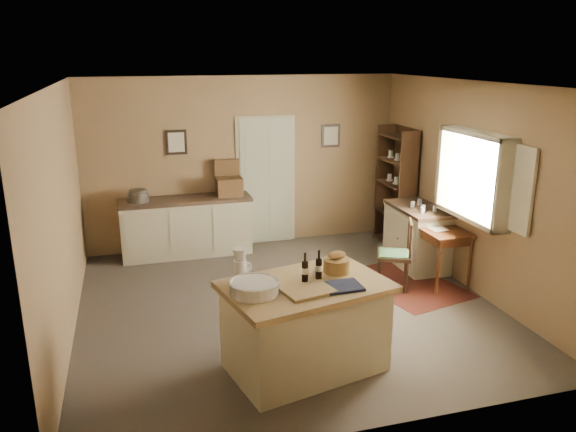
% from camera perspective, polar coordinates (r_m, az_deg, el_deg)
% --- Properties ---
extents(ground, '(5.00, 5.00, 0.00)m').
position_cam_1_polar(ground, '(7.10, -0.12, -9.04)').
color(ground, brown).
rests_on(ground, ground).
extents(wall_back, '(5.00, 0.10, 2.70)m').
position_cam_1_polar(wall_back, '(9.01, -4.47, 5.45)').
color(wall_back, olive).
rests_on(wall_back, ground).
extents(wall_front, '(5.00, 0.10, 2.70)m').
position_cam_1_polar(wall_front, '(4.40, 8.80, -6.47)').
color(wall_front, olive).
rests_on(wall_front, ground).
extents(wall_left, '(0.10, 5.00, 2.70)m').
position_cam_1_polar(wall_left, '(6.45, -22.05, -0.11)').
color(wall_left, olive).
rests_on(wall_left, ground).
extents(wall_right, '(0.10, 5.00, 2.70)m').
position_cam_1_polar(wall_right, '(7.68, 18.15, 2.78)').
color(wall_right, olive).
rests_on(wall_right, ground).
extents(ceiling, '(5.00, 5.00, 0.00)m').
position_cam_1_polar(ceiling, '(6.42, -0.14, 13.28)').
color(ceiling, silver).
rests_on(ceiling, wall_back).
extents(door, '(0.97, 0.06, 2.11)m').
position_cam_1_polar(door, '(9.11, -2.23, 3.72)').
color(door, '#B6BA9B').
rests_on(door, ground).
extents(framed_prints, '(2.82, 0.02, 0.38)m').
position_cam_1_polar(framed_prints, '(8.96, -3.23, 7.83)').
color(framed_prints, black).
rests_on(framed_prints, ground).
extents(window, '(0.25, 1.99, 1.12)m').
position_cam_1_polar(window, '(7.43, 18.64, 3.89)').
color(window, beige).
rests_on(window, ground).
extents(work_island, '(1.73, 1.33, 1.20)m').
position_cam_1_polar(work_island, '(5.59, 1.68, -10.93)').
color(work_island, beige).
rests_on(work_island, ground).
extents(sideboard, '(1.99, 0.57, 1.18)m').
position_cam_1_polar(sideboard, '(8.79, -10.22, -0.87)').
color(sideboard, beige).
rests_on(sideboard, ground).
extents(rug, '(1.44, 1.81, 0.01)m').
position_cam_1_polar(rug, '(7.87, 11.92, -6.74)').
color(rug, '#4C1B0F').
rests_on(rug, ground).
extents(writing_desk, '(0.55, 0.90, 0.82)m').
position_cam_1_polar(writing_desk, '(7.86, 15.11, -1.84)').
color(writing_desk, '#3D1C0D').
rests_on(writing_desk, ground).
extents(desk_chair, '(0.57, 0.57, 0.92)m').
position_cam_1_polar(desk_chair, '(7.56, 10.70, -3.94)').
color(desk_chair, black).
rests_on(desk_chair, ground).
extents(right_cabinet, '(0.61, 1.09, 0.99)m').
position_cam_1_polar(right_cabinet, '(8.41, 12.97, -2.01)').
color(right_cabinet, beige).
rests_on(right_cabinet, ground).
extents(shelving_unit, '(0.33, 0.86, 1.92)m').
position_cam_1_polar(shelving_unit, '(9.16, 11.12, 2.86)').
color(shelving_unit, black).
rests_on(shelving_unit, ground).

